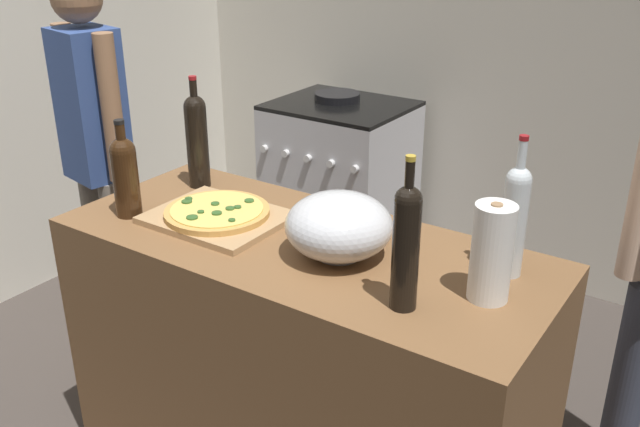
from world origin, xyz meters
name	(u,v)px	position (x,y,z in m)	size (l,w,h in m)	color
ground_plane	(333,382)	(0.00, 1.28, -0.01)	(3.96, 3.16, 0.02)	#3F3833
kitchen_wall_rear	(487,15)	(0.00, 2.61, 1.30)	(3.96, 0.10, 2.60)	silver
kitchen_wall_left	(22,19)	(-1.73, 1.28, 1.30)	(0.10, 3.16, 2.60)	silver
counter	(302,368)	(0.21, 0.78, 0.45)	(1.47, 0.62, 0.89)	brown
cutting_board	(217,218)	(-0.09, 0.75, 0.90)	(0.40, 0.32, 0.02)	tan
pizza	(217,212)	(-0.09, 0.75, 0.92)	(0.32, 0.32, 0.03)	tan
mixing_bowl	(339,226)	(0.35, 0.76, 0.98)	(0.30, 0.30, 0.18)	#B2B2B7
paper_towel_roll	(492,253)	(0.77, 0.77, 1.02)	(0.10, 0.10, 0.25)	white
wine_bottle_clear	(406,243)	(0.62, 0.62, 1.06)	(0.07, 0.07, 0.38)	black
wine_bottle_amber	(125,173)	(-0.35, 0.63, 1.03)	(0.08, 0.08, 0.31)	#331E0F
wine_bottle_green	(514,216)	(0.77, 0.92, 1.06)	(0.07, 0.07, 0.38)	silver
wine_bottle_dark	(197,137)	(-0.34, 0.94, 1.06)	(0.07, 0.07, 0.38)	black
stove	(340,184)	(-0.57, 2.21, 0.44)	(0.67, 0.59, 0.91)	#B7B7BC
person_in_stripes	(96,148)	(-0.95, 1.00, 0.90)	(0.39, 0.24, 1.57)	slate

